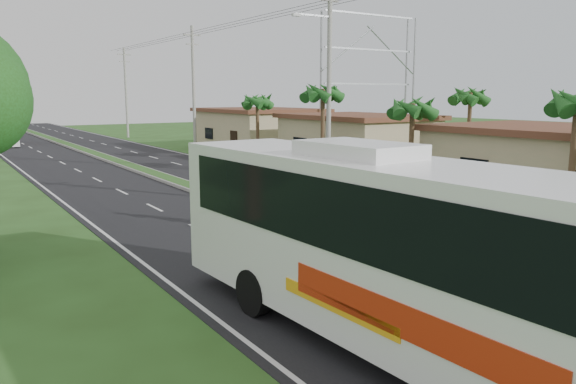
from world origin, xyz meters
TOP-DOWN VIEW (x-y plane):
  - ground at (0.00, 0.00)m, footprint 180.00×180.00m
  - road_asphalt at (0.00, 20.00)m, footprint 14.00×160.00m
  - median_strip at (0.00, 20.00)m, footprint 1.20×160.00m
  - lane_edge_left at (-6.70, 20.00)m, footprint 0.12×160.00m
  - lane_edge_right at (6.70, 20.00)m, footprint 0.12×160.00m
  - shop_near at (14.00, 6.00)m, footprint 8.60×12.60m
  - shop_mid at (14.00, 22.00)m, footprint 7.60×10.60m
  - shop_far at (14.00, 36.00)m, footprint 8.60×11.60m
  - palm_verge_b at (9.40, 12.00)m, footprint 2.40×2.40m
  - palm_verge_c at (8.80, 19.00)m, footprint 2.40×2.40m
  - palm_verge_d at (9.30, 28.00)m, footprint 2.40×2.40m
  - palm_behind_shop at (17.50, 15.00)m, footprint 2.40×2.40m
  - utility_pole_b at (8.47, 18.00)m, footprint 3.20×0.28m
  - utility_pole_c at (8.50, 38.00)m, footprint 1.60×0.28m
  - utility_pole_d at (8.50, 58.00)m, footprint 1.60×0.28m
  - billboard_lattice at (22.00, 30.00)m, footprint 10.18×1.18m
  - coach_bus_main at (-4.48, -1.59)m, footprint 3.27×12.77m
  - coach_bus_far at (-5.14, 54.95)m, footprint 2.94×10.26m
  - motorcyclist at (-2.00, 9.53)m, footprint 1.92×0.93m

SIDE VIEW (x-z plane):
  - ground at x=0.00m, z-range 0.00..0.00m
  - lane_edge_left at x=-6.70m, z-range 0.00..0.00m
  - lane_edge_right at x=6.70m, z-range 0.00..0.00m
  - road_asphalt at x=0.00m, z-range 0.00..0.02m
  - median_strip at x=0.00m, z-range 0.01..0.20m
  - motorcyclist at x=-2.00m, z-range -0.33..2.06m
  - coach_bus_far at x=-5.14m, z-range 0.20..3.15m
  - shop_near at x=14.00m, z-range 0.02..3.54m
  - shop_mid at x=14.00m, z-range 0.02..3.69m
  - shop_far at x=14.00m, z-range 0.02..3.84m
  - coach_bus_main at x=-4.48m, z-range 0.20..4.30m
  - palm_verge_b at x=9.40m, z-range 1.83..6.88m
  - palm_verge_d at x=9.30m, z-range 1.92..7.17m
  - palm_behind_shop at x=17.50m, z-range 2.11..7.76m
  - palm_verge_c at x=8.80m, z-range 2.20..8.05m
  - utility_pole_d at x=8.50m, z-range 0.17..10.67m
  - utility_pole_c at x=8.50m, z-range 0.17..11.17m
  - utility_pole_b at x=8.47m, z-range 0.26..12.26m
  - billboard_lattice at x=22.00m, z-range 0.79..12.86m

